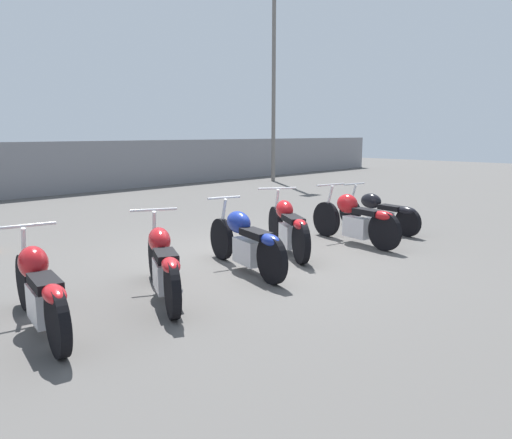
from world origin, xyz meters
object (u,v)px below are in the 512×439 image
motorcycle_slot_2 (246,241)px  motorcycle_slot_4 (355,219)px  light_pole_left (274,58)px  motorcycle_slot_1 (163,263)px  motorcycle_slot_3 (288,227)px  motorcycle_slot_0 (40,290)px  motorcycle_slot_5 (379,212)px

motorcycle_slot_2 → motorcycle_slot_4: motorcycle_slot_4 is taller
light_pole_left → motorcycle_slot_1: 15.88m
motorcycle_slot_3 → motorcycle_slot_0: bearing=-141.9°
motorcycle_slot_2 → motorcycle_slot_0: bearing=-161.8°
motorcycle_slot_4 → motorcycle_slot_5: (1.38, 0.30, -0.06)m
light_pole_left → motorcycle_slot_2: (-10.63, -8.96, -4.56)m
motorcycle_slot_0 → motorcycle_slot_4: motorcycle_slot_4 is taller
motorcycle_slot_3 → motorcycle_slot_5: motorcycle_slot_3 is taller
light_pole_left → motorcycle_slot_0: 17.04m
motorcycle_slot_0 → motorcycle_slot_4: 5.79m
motorcycle_slot_1 → motorcycle_slot_5: motorcycle_slot_1 is taller
motorcycle_slot_2 → motorcycle_slot_4: bearing=13.7°
motorcycle_slot_4 → motorcycle_slot_5: size_ratio=1.01×
motorcycle_slot_0 → motorcycle_slot_3: bearing=16.4°
motorcycle_slot_0 → motorcycle_slot_5: motorcycle_slot_0 is taller
motorcycle_slot_0 → motorcycle_slot_4: bearing=11.2°
light_pole_left → motorcycle_slot_4: bearing=-131.0°
motorcycle_slot_0 → motorcycle_slot_5: 7.18m
motorcycle_slot_3 → motorcycle_slot_2: bearing=-134.7°
light_pole_left → motorcycle_slot_1: size_ratio=4.37×
motorcycle_slot_3 → motorcycle_slot_4: size_ratio=0.88×
motorcycle_slot_3 → motorcycle_slot_5: 2.82m
light_pole_left → motorcycle_slot_1: light_pole_left is taller
motorcycle_slot_0 → motorcycle_slot_3: 4.37m
motorcycle_slot_2 → motorcycle_slot_3: 1.32m
motorcycle_slot_1 → motorcycle_slot_4: size_ratio=0.92×
motorcycle_slot_2 → motorcycle_slot_5: size_ratio=1.02×
motorcycle_slot_2 → motorcycle_slot_5: (4.10, 0.17, -0.06)m
motorcycle_slot_3 → motorcycle_slot_1: bearing=-138.7°
motorcycle_slot_2 → motorcycle_slot_4: (2.72, -0.13, 0.01)m
motorcycle_slot_5 → motorcycle_slot_2: bearing=-166.4°
motorcycle_slot_3 → motorcycle_slot_5: (2.81, -0.11, -0.06)m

